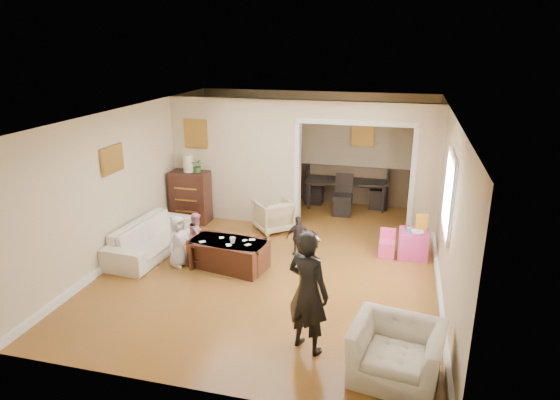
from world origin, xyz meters
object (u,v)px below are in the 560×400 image
(coffee_cup, at_px, (233,240))
(child_kneel_a, at_px, (178,241))
(cyan_cup, at_px, (409,230))
(child_toddler, at_px, (298,236))
(sofa, at_px, (153,238))
(table_lamp, at_px, (189,163))
(dresser, at_px, (191,197))
(coffee_table, at_px, (229,254))
(play_table, at_px, (413,244))
(armchair_back, at_px, (273,215))
(dining_table, at_px, (346,192))
(adult_person, at_px, (308,292))
(child_kneel_b, at_px, (197,235))
(armchair_front, at_px, (396,352))

(coffee_cup, relative_size, child_kneel_a, 0.11)
(cyan_cup, bearing_deg, child_toddler, -167.51)
(sofa, bearing_deg, table_lamp, 4.67)
(dresser, bearing_deg, coffee_table, -50.88)
(dresser, relative_size, table_lamp, 3.05)
(dresser, relative_size, child_toddler, 1.46)
(dresser, relative_size, play_table, 2.17)
(table_lamp, xyz_separation_m, coffee_cup, (1.64, -1.94, -0.75))
(armchair_back, bearing_deg, play_table, 126.52)
(armchair_back, height_order, coffee_table, armchair_back)
(coffee_table, xyz_separation_m, dining_table, (1.53, 3.77, 0.09))
(coffee_table, height_order, cyan_cup, cyan_cup)
(coffee_table, bearing_deg, dining_table, 67.86)
(play_table, relative_size, adult_person, 0.31)
(adult_person, bearing_deg, coffee_cup, -22.67)
(child_kneel_b, bearing_deg, child_toddler, -84.32)
(cyan_cup, bearing_deg, dresser, 170.85)
(coffee_table, bearing_deg, dresser, 129.12)
(child_kneel_b, bearing_deg, table_lamp, 19.05)
(coffee_table, bearing_deg, adult_person, -47.89)
(adult_person, distance_m, child_kneel_a, 3.18)
(play_table, bearing_deg, table_lamp, 171.66)
(armchair_back, height_order, cyan_cup, armchair_back)
(table_lamp, xyz_separation_m, child_kneel_a, (0.69, -2.04, -0.83))
(table_lamp, bearing_deg, sofa, -90.10)
(play_table, bearing_deg, coffee_table, -158.18)
(adult_person, xyz_separation_m, child_kneel_b, (-2.45, 2.24, -0.40))
(table_lamp, bearing_deg, coffee_table, -50.88)
(armchair_back, distance_m, child_kneel_a, 2.29)
(dresser, height_order, child_toddler, dresser)
(child_kneel_b, bearing_deg, coffee_cup, -122.37)
(dining_table, xyz_separation_m, child_kneel_a, (-2.38, -3.92, 0.12))
(armchair_back, xyz_separation_m, adult_person, (1.46, -3.78, 0.49))
(armchair_back, relative_size, dresser, 0.64)
(sofa, height_order, dining_table, dining_table)
(play_table, bearing_deg, child_kneel_b, -166.20)
(armchair_back, bearing_deg, dresser, -42.76)
(dining_table, bearing_deg, adult_person, -92.66)
(sofa, distance_m, table_lamp, 1.95)
(table_lamp, height_order, dining_table, table_lamp)
(child_kneel_b, bearing_deg, dresser, 19.05)
(cyan_cup, bearing_deg, sofa, -167.98)
(adult_person, bearing_deg, sofa, -7.03)
(sofa, height_order, adult_person, adult_person)
(armchair_front, xyz_separation_m, coffee_table, (-2.85, 2.23, -0.09))
(cyan_cup, relative_size, adult_person, 0.05)
(sofa, relative_size, armchair_back, 2.89)
(cyan_cup, distance_m, child_kneel_b, 3.75)
(sofa, height_order, dresser, dresser)
(dining_table, bearing_deg, child_kneel_b, -127.64)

